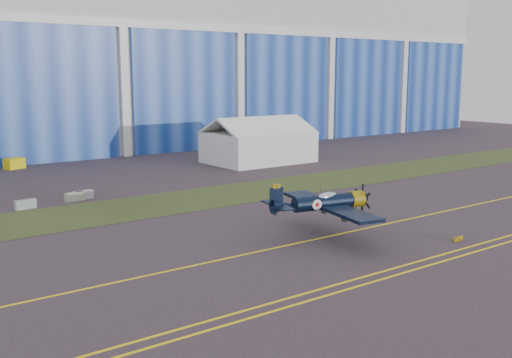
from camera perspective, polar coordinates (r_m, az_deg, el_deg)
ground at (r=44.61m, az=-11.77°, el=-7.00°), size 260.00×260.00×0.00m
grass_median at (r=57.24m, az=-17.67°, el=-3.48°), size 260.00×10.00×0.02m
taxiway_centreline at (r=40.31m, az=-8.75°, el=-8.74°), size 200.00×0.20×0.02m
edge_line_near at (r=32.71m, az=-0.76°, el=-13.15°), size 80.00×0.20×0.02m
edge_line_far at (r=33.46m, az=-1.78°, el=-12.60°), size 80.00×0.20×0.02m
guard_board_right at (r=49.49m, az=18.70°, el=-5.43°), size 1.20×0.15×0.35m
warbird at (r=47.65m, az=6.44°, el=-2.21°), size 12.05×13.61×3.51m
tent at (r=88.33m, az=0.23°, el=3.81°), size 14.71×10.80×6.81m
tug at (r=88.90m, az=-22.03°, el=1.39°), size 2.95×2.41×1.48m
gse_box at (r=113.58m, az=5.02°, el=3.85°), size 3.24×2.23×1.77m
barrier_a at (r=61.96m, az=-21.11°, el=-2.27°), size 2.06×0.87×0.90m
barrier_b at (r=64.93m, az=-16.10°, el=-1.46°), size 2.02×0.66×0.90m
barrier_c at (r=64.23m, az=-16.89°, el=-1.62°), size 2.07×0.90×0.90m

